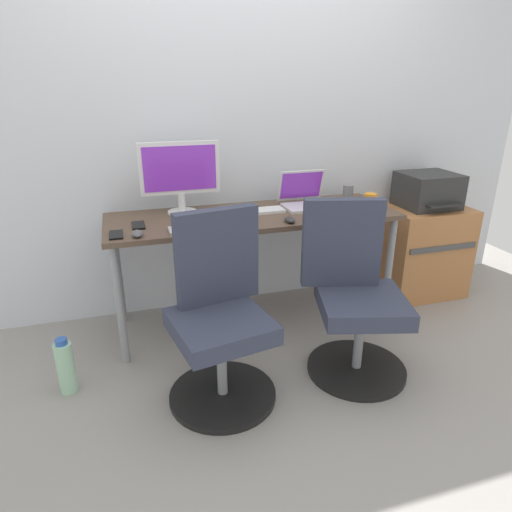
{
  "coord_description": "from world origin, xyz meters",
  "views": [
    {
      "loc": [
        -0.76,
        -2.54,
        1.51
      ],
      "look_at": [
        0.0,
        -0.05,
        0.48
      ],
      "focal_mm": 31.49,
      "sensor_mm": 36.0,
      "label": 1
    }
  ],
  "objects": [
    {
      "name": "side_cabinet",
      "position": [
        1.32,
        0.09,
        0.33
      ],
      "size": [
        0.59,
        0.5,
        0.66
      ],
      "color": "#B77542",
      "rests_on": "ground"
    },
    {
      "name": "office_chair_left",
      "position": [
        -0.37,
        -0.65,
        0.42
      ],
      "size": [
        0.54,
        0.54,
        0.94
      ],
      "color": "black",
      "rests_on": "ground"
    },
    {
      "name": "ground_plane",
      "position": [
        0.0,
        0.0,
        0.0
      ],
      "size": [
        5.28,
        5.28,
        0.0
      ],
      "primitive_type": "plane",
      "color": "gray"
    },
    {
      "name": "desktop_monitor",
      "position": [
        -0.41,
        0.15,
        0.99
      ],
      "size": [
        0.48,
        0.18,
        0.43
      ],
      "color": "silver",
      "rests_on": "desk"
    },
    {
      "name": "back_wall",
      "position": [
        0.0,
        0.38,
        1.3
      ],
      "size": [
        4.4,
        0.04,
        2.6
      ],
      "primitive_type": "cube",
      "color": "silver",
      "rests_on": "ground"
    },
    {
      "name": "water_bottle_on_floor",
      "position": [
        -1.13,
        -0.43,
        0.15
      ],
      "size": [
        0.09,
        0.09,
        0.31
      ],
      "color": "#A5D8B2",
      "rests_on": "ground"
    },
    {
      "name": "mouse_by_laptop",
      "position": [
        0.15,
        -0.23,
        0.76
      ],
      "size": [
        0.06,
        0.1,
        0.03
      ],
      "primitive_type": "ellipsoid",
      "color": "#2D2D2D",
      "rests_on": "desk"
    },
    {
      "name": "open_laptop",
      "position": [
        0.38,
        0.08,
        0.79
      ],
      "size": [
        0.31,
        0.28,
        0.22
      ],
      "color": "silver",
      "rests_on": "desk"
    },
    {
      "name": "coffee_mug",
      "position": [
        0.76,
        -0.08,
        0.79
      ],
      "size": [
        0.08,
        0.08,
        0.09
      ],
      "primitive_type": "cylinder",
      "color": "orange",
      "rests_on": "desk"
    },
    {
      "name": "mouse_by_monitor",
      "position": [
        -0.71,
        -0.23,
        0.76
      ],
      "size": [
        0.06,
        0.1,
        0.03
      ],
      "primitive_type": "ellipsoid",
      "color": "#515156",
      "rests_on": "desk"
    },
    {
      "name": "pen_cup",
      "position": [
        0.71,
        0.14,
        0.79
      ],
      "size": [
        0.07,
        0.07,
        0.1
      ],
      "primitive_type": "cylinder",
      "color": "slate",
      "rests_on": "desk"
    },
    {
      "name": "keyboard_by_laptop",
      "position": [
        0.03,
        0.02,
        0.75
      ],
      "size": [
        0.34,
        0.12,
        0.02
      ],
      "primitive_type": "cube",
      "color": "silver",
      "rests_on": "desk"
    },
    {
      "name": "desk",
      "position": [
        0.0,
        0.0,
        0.67
      ],
      "size": [
        1.78,
        0.59,
        0.74
      ],
      "color": "brown",
      "rests_on": "ground"
    },
    {
      "name": "phone_near_laptop",
      "position": [
        -0.81,
        -0.18,
        0.74
      ],
      "size": [
        0.07,
        0.14,
        0.01
      ],
      "primitive_type": "cube",
      "color": "black",
      "rests_on": "desk"
    },
    {
      "name": "keyboard_by_monitor",
      "position": [
        -0.37,
        -0.22,
        0.75
      ],
      "size": [
        0.34,
        0.12,
        0.02
      ],
      "primitive_type": "cube",
      "color": "#B7B7B7",
      "rests_on": "desk"
    },
    {
      "name": "printer",
      "position": [
        1.32,
        0.09,
        0.78
      ],
      "size": [
        0.38,
        0.4,
        0.24
      ],
      "color": "#2D2D2D",
      "rests_on": "side_cabinet"
    },
    {
      "name": "office_chair_right",
      "position": [
        0.36,
        -0.65,
        0.42
      ],
      "size": [
        0.54,
        0.54,
        0.94
      ],
      "color": "black",
      "rests_on": "ground"
    },
    {
      "name": "phone_near_monitor",
      "position": [
        -0.69,
        -0.04,
        0.74
      ],
      "size": [
        0.07,
        0.14,
        0.01
      ],
      "primitive_type": "cube",
      "color": "black",
      "rests_on": "desk"
    }
  ]
}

